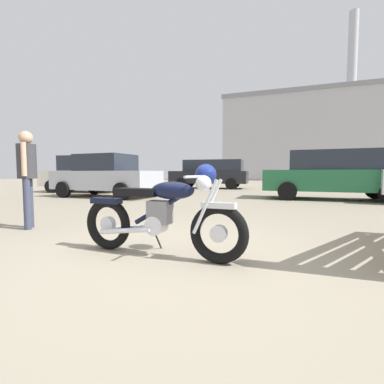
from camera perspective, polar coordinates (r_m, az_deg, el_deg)
name	(u,v)px	position (r m, az deg, el deg)	size (l,w,h in m)	color
ground_plane	(171,257)	(3.18, -4.37, -13.49)	(80.00, 80.00, 0.00)	gray
vintage_motorcycle	(164,213)	(3.15, -5.96, -4.49)	(2.08, 0.73, 1.07)	black
bystander	(27,169)	(5.41, -31.25, 4.11)	(0.32, 0.38, 1.66)	#383D51
dark_sedan_left	(85,174)	(14.58, -21.44, 3.61)	(4.13, 2.33, 1.78)	black
silver_sedan_mid	(211,173)	(16.88, 3.90, 3.98)	(4.80, 2.19, 1.74)	black
pale_sedan_back	(337,173)	(10.93, 28.00, 3.48)	(4.73, 2.04, 1.74)	black
white_estate_far	(337,175)	(17.80, 28.15, 3.18)	(4.37, 2.30, 1.67)	black
red_hatchback_near	(106,176)	(11.28, -17.52, 3.24)	(4.27, 2.05, 1.67)	black
industrial_building	(306,138)	(40.05, 22.77, 10.30)	(20.75, 10.46, 20.90)	#B2B2B7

